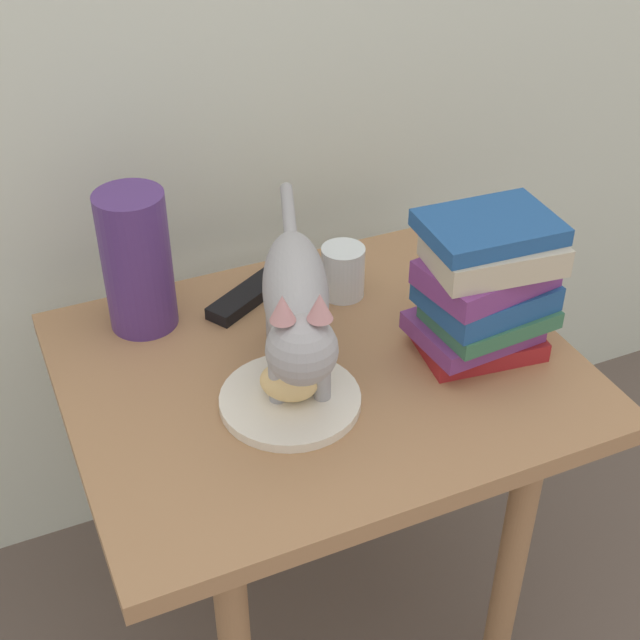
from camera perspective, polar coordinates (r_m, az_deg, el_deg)
name	(u,v)px	position (r m, az deg, el deg)	size (l,w,h in m)	color
ground_plane	(320,616)	(1.72, 0.00, -18.35)	(6.00, 6.00, 0.00)	brown
side_table	(320,411)	(1.35, 0.00, -5.81)	(0.72, 0.60, 0.59)	#9E724C
plate	(290,400)	(1.22, -1.92, -5.13)	(0.19, 0.19, 0.01)	silver
bread_roll	(289,382)	(1.20, -2.00, -3.97)	(0.08, 0.06, 0.05)	#E0BC7A
cat	(297,303)	(1.19, -1.50, 1.10)	(0.20, 0.46, 0.23)	#99999E
book_stack	(485,289)	(1.28, 10.50, 1.95)	(0.19, 0.16, 0.22)	maroon
green_vase	(137,261)	(1.35, -11.61, 3.69)	(0.10, 0.10, 0.22)	#4C2D72
candle_jar	(343,274)	(1.42, 1.47, 2.95)	(0.07, 0.07, 0.08)	silver
tv_remote	(247,297)	(1.42, -4.71, 1.50)	(0.15, 0.04, 0.02)	black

